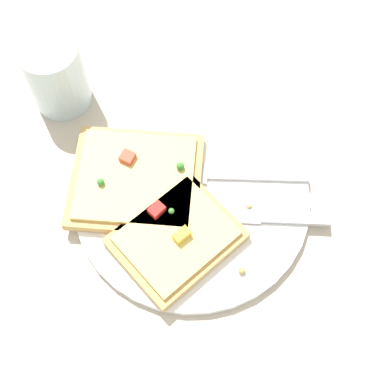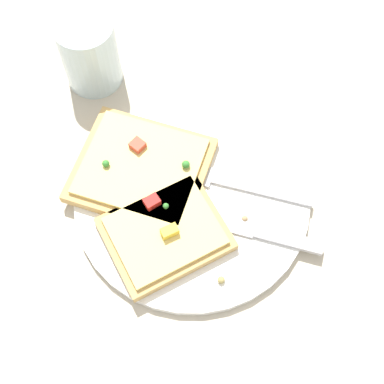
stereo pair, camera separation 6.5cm
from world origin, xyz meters
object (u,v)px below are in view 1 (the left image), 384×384
Objects in this scene: fork at (218,175)px; pizza_slice_main at (136,180)px; drinking_glass at (56,75)px; knife at (254,216)px; pizza_slice_corner at (176,238)px; plate at (192,198)px.

pizza_slice_main is at bearing 7.70° from fork.
fork is 1.73× the size of drinking_glass.
pizza_slice_main reaches higher than fork.
knife is (-0.02, -0.07, 0.00)m from fork.
drinking_glass reaches higher than pizza_slice_corner.
plate is 2.87× the size of drinking_glass.
pizza_slice_corner is at bearing 61.31° from fork.
fork is at bearing -83.37° from drinking_glass.
fork is at bearing -11.93° from plate.
plate is 0.08m from knife.
knife is at bearing 156.39° from pizza_slice_corner.
pizza_slice_main and pizza_slice_corner have the same top height.
fork is 0.24m from drinking_glass.
pizza_slice_main is 1.36× the size of pizza_slice_corner.
pizza_slice_main is at bearing -104.13° from drinking_glass.
drinking_glass is (-0.03, 0.24, 0.04)m from fork.
fork is 1.15× the size of pizza_slice_corner.
pizza_slice_corner reaches higher than fork.
pizza_slice_main is (-0.03, 0.06, 0.02)m from plate.
drinking_glass reaches higher than plate.
drinking_glass is at bearing -95.08° from pizza_slice_corner.
plate is 0.24m from drinking_glass.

